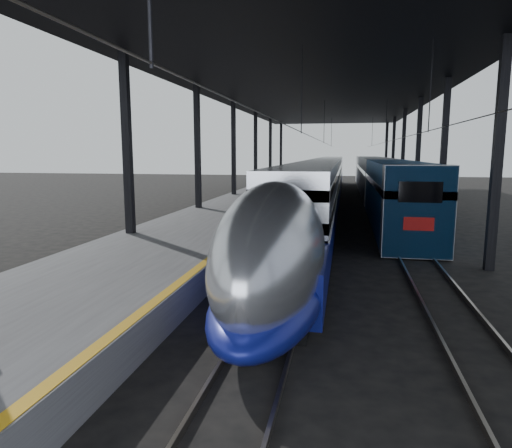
# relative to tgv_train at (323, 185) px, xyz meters

# --- Properties ---
(ground) EXTENTS (160.00, 160.00, 0.00)m
(ground) POSITION_rel_tgv_train_xyz_m (-2.00, -25.05, -1.89)
(ground) COLOR black
(ground) RESTS_ON ground
(platform) EXTENTS (6.00, 80.00, 1.00)m
(platform) POSITION_rel_tgv_train_xyz_m (-5.50, -5.05, -1.39)
(platform) COLOR #4C4C4F
(platform) RESTS_ON ground
(yellow_strip) EXTENTS (0.30, 80.00, 0.01)m
(yellow_strip) POSITION_rel_tgv_train_xyz_m (-2.70, -5.05, -0.89)
(yellow_strip) COLOR orange
(yellow_strip) RESTS_ON platform
(rails) EXTENTS (6.52, 80.00, 0.16)m
(rails) POSITION_rel_tgv_train_xyz_m (2.50, -5.05, -1.81)
(rails) COLOR slate
(rails) RESTS_ON ground
(canopy) EXTENTS (18.00, 75.00, 9.47)m
(canopy) POSITION_rel_tgv_train_xyz_m (-0.10, -5.05, 7.22)
(canopy) COLOR black
(canopy) RESTS_ON ground
(tgv_train) EXTENTS (2.83, 65.20, 4.05)m
(tgv_train) POSITION_rel_tgv_train_xyz_m (0.00, 0.00, 0.00)
(tgv_train) COLOR #B4B6BB
(tgv_train) RESTS_ON ground
(second_train) EXTENTS (3.00, 56.05, 4.13)m
(second_train) POSITION_rel_tgv_train_xyz_m (5.00, 8.32, 0.20)
(second_train) COLOR navy
(second_train) RESTS_ON ground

